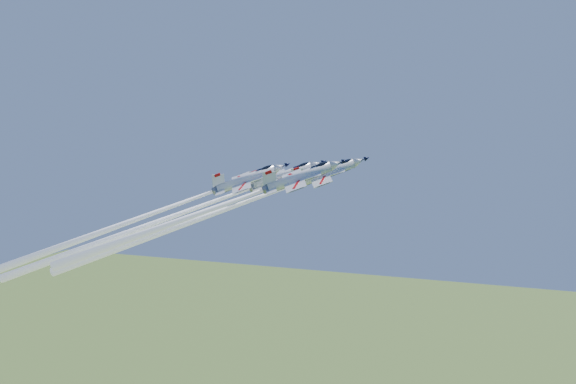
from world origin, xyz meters
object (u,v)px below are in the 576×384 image
(jet_lead, at_px, (217,212))
(jet_slot, at_px, (136,219))
(jet_right, at_px, (207,211))
(jet_left, at_px, (170,217))

(jet_lead, distance_m, jet_slot, 15.81)
(jet_lead, relative_size, jet_right, 1.20)
(jet_right, distance_m, jet_slot, 15.74)
(jet_slot, bearing_deg, jet_lead, 92.49)
(jet_lead, height_order, jet_left, jet_left)
(jet_left, height_order, jet_slot, jet_left)
(jet_lead, xyz_separation_m, jet_left, (-10.82, 0.15, -1.56))
(jet_left, relative_size, jet_right, 1.29)
(jet_left, relative_size, jet_slot, 1.07)
(jet_right, xyz_separation_m, jet_slot, (-15.55, 0.28, -2.44))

